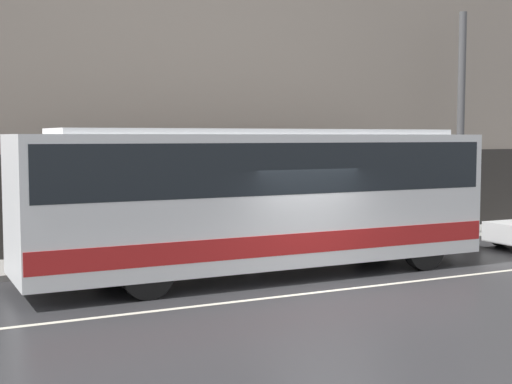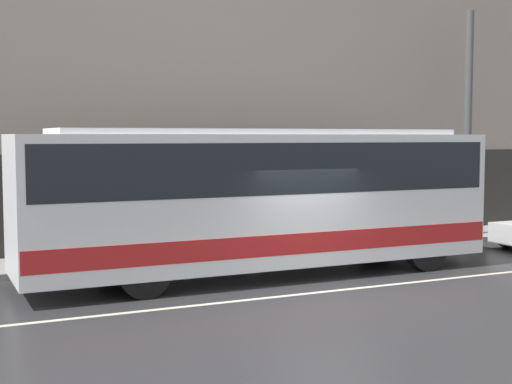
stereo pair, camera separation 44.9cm
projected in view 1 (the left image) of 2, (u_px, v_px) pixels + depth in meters
The scene contains 7 objects.
ground_plane at pixel (329, 291), 14.79m from camera, with size 60.00×60.00×0.00m, color #2D2D30.
sidewalk at pixel (228, 252), 19.33m from camera, with size 60.00×2.21×0.15m.
building_facade at pixel (209, 61), 20.03m from camera, with size 60.00×0.35×11.03m.
lane_stripe at pixel (329, 291), 14.79m from camera, with size 54.00×0.14×0.01m.
transit_bus at pixel (261, 194), 16.24m from camera, with size 10.94×2.49×3.37m.
utility_pole_near at pixel (461, 124), 22.26m from camera, with size 0.24×0.24×6.90m.
pedestrian_waiting at pixel (254, 221), 19.24m from camera, with size 0.36×0.36×1.70m.
Camera 1 is at (-7.89, -12.35, 3.21)m, focal length 50.00 mm.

